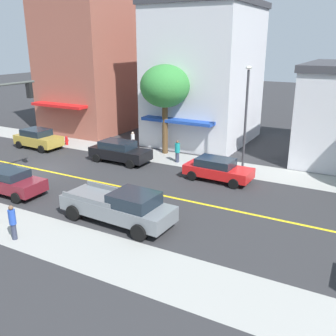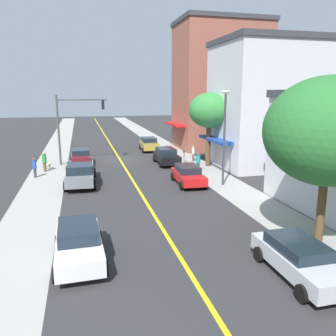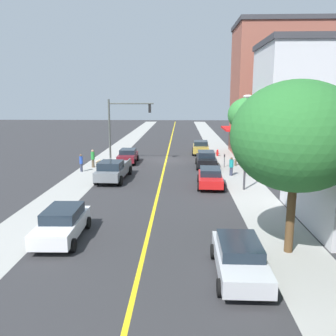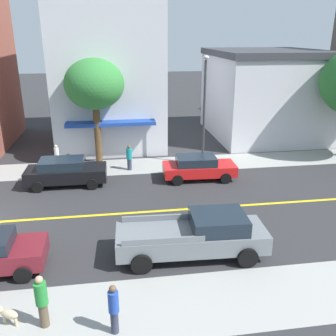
# 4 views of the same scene
# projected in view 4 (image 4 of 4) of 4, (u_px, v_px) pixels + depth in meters

# --- Properties ---
(sidewalk_left) EXTENTS (3.12, 126.00, 0.01)m
(sidewalk_left) POSITION_uv_depth(u_px,v_px,m) (12.00, 172.00, 23.89)
(sidewalk_left) COLOR #9E9E99
(sidewalk_left) RESTS_ON ground
(brick_apartment_block) EXTENTS (10.59, 8.25, 11.82)m
(brick_apartment_block) POSITION_uv_depth(u_px,v_px,m) (108.00, 67.00, 28.85)
(brick_apartment_block) COLOR silver
(brick_apartment_block) RESTS_ON ground
(pale_office_building) EXTENTS (10.18, 8.79, 7.15)m
(pale_office_building) POSITION_uv_depth(u_px,v_px,m) (264.00, 94.00, 31.45)
(pale_office_building) COLOR silver
(pale_office_building) RESTS_ON ground
(street_tree_left_near) EXTENTS (3.84, 3.84, 6.99)m
(street_tree_left_near) POSITION_uv_depth(u_px,v_px,m) (94.00, 85.00, 23.81)
(street_tree_left_near) COLOR brown
(street_tree_left_near) RESTS_ON ground
(parking_meter) EXTENTS (0.12, 0.18, 1.31)m
(parking_meter) POSITION_uv_depth(u_px,v_px,m) (69.00, 161.00, 23.34)
(parking_meter) COLOR #4C4C51
(parking_meter) RESTS_ON ground
(street_lamp) EXTENTS (0.70, 0.36, 7.14)m
(street_lamp) POSITION_uv_depth(u_px,v_px,m) (205.00, 101.00, 23.79)
(street_lamp) COLOR #38383D
(street_lamp) RESTS_ON ground
(red_sedan_left_curb) EXTENTS (2.17, 4.43, 1.45)m
(red_sedan_left_curb) POSITION_uv_depth(u_px,v_px,m) (198.00, 167.00, 22.55)
(red_sedan_left_curb) COLOR red
(red_sedan_left_curb) RESTS_ON ground
(black_sedan_left_curb) EXTENTS (2.12, 4.62, 1.58)m
(black_sedan_left_curb) POSITION_uv_depth(u_px,v_px,m) (65.00, 172.00, 21.65)
(black_sedan_left_curb) COLOR black
(black_sedan_left_curb) RESTS_ON ground
(grey_pickup_truck) EXTENTS (2.47, 6.02, 1.76)m
(grey_pickup_truck) POSITION_uv_depth(u_px,v_px,m) (196.00, 235.00, 14.74)
(grey_pickup_truck) COLOR slate
(grey_pickup_truck) RESTS_ON ground
(pedestrian_teal_shirt) EXTENTS (0.38, 0.38, 1.67)m
(pedestrian_teal_shirt) POSITION_uv_depth(u_px,v_px,m) (129.00, 157.00, 24.02)
(pedestrian_teal_shirt) COLOR #33384C
(pedestrian_teal_shirt) RESTS_ON ground
(pedestrian_blue_shirt) EXTENTS (0.32, 0.32, 1.68)m
(pedestrian_blue_shirt) POSITION_uv_depth(u_px,v_px,m) (114.00, 308.00, 10.84)
(pedestrian_blue_shirt) COLOR #33384C
(pedestrian_blue_shirt) RESTS_ON ground
(pedestrian_white_shirt) EXTENTS (0.30, 0.30, 1.58)m
(pedestrian_white_shirt) POSITION_uv_depth(u_px,v_px,m) (57.00, 156.00, 24.40)
(pedestrian_white_shirt) COLOR brown
(pedestrian_white_shirt) RESTS_ON ground
(pedestrian_green_shirt) EXTENTS (0.37, 0.37, 1.80)m
(pedestrian_green_shirt) POSITION_uv_depth(u_px,v_px,m) (42.00, 300.00, 11.08)
(pedestrian_green_shirt) COLOR brown
(pedestrian_green_shirt) RESTS_ON ground
(small_dog) EXTENTS (0.53, 0.76, 0.58)m
(small_dog) POSITION_uv_depth(u_px,v_px,m) (8.00, 314.00, 11.34)
(small_dog) COLOR #C6B28C
(small_dog) RESTS_ON ground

